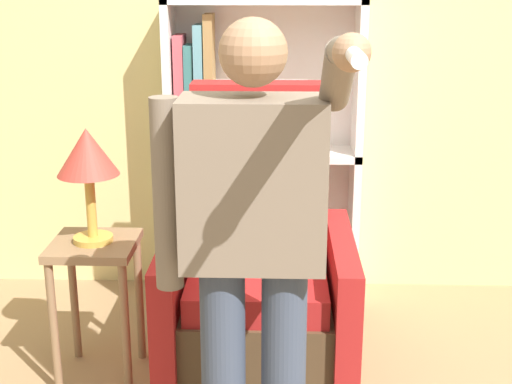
% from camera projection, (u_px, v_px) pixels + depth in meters
% --- Properties ---
extents(wall_back, '(8.00, 0.11, 2.80)m').
position_uv_depth(wall_back, '(312.00, 38.00, 3.78)').
color(wall_back, '#DBCC84').
rests_on(wall_back, ground_plane).
extents(bookcase, '(1.02, 0.28, 1.62)m').
position_uv_depth(bookcase, '(244.00, 155.00, 3.82)').
color(bookcase, white).
rests_on(bookcase, ground_plane).
extents(armchair, '(0.81, 0.81, 1.27)m').
position_uv_depth(armchair, '(259.00, 290.00, 3.15)').
color(armchair, '#4C3823').
rests_on(armchair, ground_plane).
extents(person_standing, '(0.60, 0.78, 1.61)m').
position_uv_depth(person_standing, '(253.00, 239.00, 2.25)').
color(person_standing, '#384256').
rests_on(person_standing, ground_plane).
extents(side_table, '(0.36, 0.36, 0.64)m').
position_uv_depth(side_table, '(96.00, 273.00, 3.07)').
color(side_table, '#846647').
rests_on(side_table, ground_plane).
extents(table_lamp, '(0.26, 0.26, 0.49)m').
position_uv_depth(table_lamp, '(88.00, 158.00, 2.93)').
color(table_lamp, gold).
rests_on(table_lamp, side_table).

